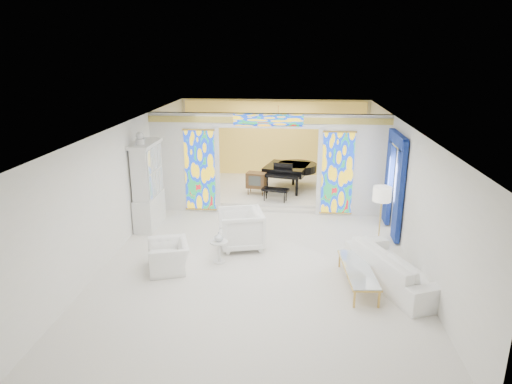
# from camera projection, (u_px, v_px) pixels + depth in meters

# --- Properties ---
(floor) EXTENTS (12.00, 12.00, 0.00)m
(floor) POSITION_uv_depth(u_px,v_px,m) (263.00, 238.00, 12.01)
(floor) COLOR silver
(floor) RESTS_ON ground
(ceiling) EXTENTS (7.00, 12.00, 0.02)m
(ceiling) POSITION_uv_depth(u_px,v_px,m) (264.00, 124.00, 11.12)
(ceiling) COLOR silver
(ceiling) RESTS_ON wall_back
(wall_back) EXTENTS (7.00, 0.02, 3.00)m
(wall_back) POSITION_uv_depth(u_px,v_px,m) (274.00, 139.00, 17.28)
(wall_back) COLOR white
(wall_back) RESTS_ON floor
(wall_front) EXTENTS (7.00, 0.02, 3.00)m
(wall_front) POSITION_uv_depth(u_px,v_px,m) (231.00, 312.00, 5.86)
(wall_front) COLOR white
(wall_front) RESTS_ON floor
(wall_left) EXTENTS (0.02, 12.00, 3.00)m
(wall_left) POSITION_uv_depth(u_px,v_px,m) (129.00, 180.00, 11.85)
(wall_left) COLOR white
(wall_left) RESTS_ON floor
(wall_right) EXTENTS (0.02, 12.00, 3.00)m
(wall_right) POSITION_uv_depth(u_px,v_px,m) (404.00, 186.00, 11.28)
(wall_right) COLOR white
(wall_right) RESTS_ON floor
(partition_wall) EXTENTS (7.00, 0.22, 3.00)m
(partition_wall) POSITION_uv_depth(u_px,v_px,m) (268.00, 159.00, 13.42)
(partition_wall) COLOR white
(partition_wall) RESTS_ON floor
(stained_glass_left) EXTENTS (0.90, 0.04, 2.40)m
(stained_glass_left) POSITION_uv_depth(u_px,v_px,m) (200.00, 170.00, 13.59)
(stained_glass_left) COLOR gold
(stained_glass_left) RESTS_ON partition_wall
(stained_glass_right) EXTENTS (0.90, 0.04, 2.40)m
(stained_glass_right) POSITION_uv_depth(u_px,v_px,m) (337.00, 173.00, 13.26)
(stained_glass_right) COLOR gold
(stained_glass_right) RESTS_ON partition_wall
(stained_glass_transom) EXTENTS (2.00, 0.04, 0.34)m
(stained_glass_transom) POSITION_uv_depth(u_px,v_px,m) (268.00, 120.00, 12.97)
(stained_glass_transom) COLOR gold
(stained_glass_transom) RESTS_ON partition_wall
(alcove_platform) EXTENTS (6.80, 3.80, 0.18)m
(alcove_platform) POSITION_uv_depth(u_px,v_px,m) (271.00, 189.00, 15.89)
(alcove_platform) COLOR silver
(alcove_platform) RESTS_ON floor
(gold_curtain_back) EXTENTS (6.70, 0.10, 2.90)m
(gold_curtain_back) POSITION_uv_depth(u_px,v_px,m) (274.00, 140.00, 17.16)
(gold_curtain_back) COLOR #FFDB58
(gold_curtain_back) RESTS_ON wall_back
(chandelier) EXTENTS (0.48, 0.48, 0.30)m
(chandelier) POSITION_uv_depth(u_px,v_px,m) (278.00, 119.00, 15.05)
(chandelier) COLOR gold
(chandelier) RESTS_ON ceiling
(blue_drapes) EXTENTS (0.14, 1.85, 2.65)m
(blue_drapes) POSITION_uv_depth(u_px,v_px,m) (395.00, 176.00, 11.93)
(blue_drapes) COLOR navy
(blue_drapes) RESTS_ON wall_right
(china_cabinet) EXTENTS (0.56, 1.46, 2.72)m
(china_cabinet) POSITION_uv_depth(u_px,v_px,m) (148.00, 186.00, 12.49)
(china_cabinet) COLOR silver
(china_cabinet) RESTS_ON floor
(armchair_left) EXTENTS (1.14, 1.22, 0.64)m
(armchair_left) POSITION_uv_depth(u_px,v_px,m) (169.00, 256.00, 10.18)
(armchair_left) COLOR silver
(armchair_left) RESTS_ON floor
(armchair_right) EXTENTS (1.29, 1.27, 0.97)m
(armchair_right) POSITION_uv_depth(u_px,v_px,m) (241.00, 229.00, 11.30)
(armchair_right) COLOR white
(armchair_right) RESTS_ON floor
(sofa) EXTENTS (1.93, 2.76, 0.75)m
(sofa) POSITION_uv_depth(u_px,v_px,m) (396.00, 267.00, 9.54)
(sofa) COLOR white
(sofa) RESTS_ON floor
(side_table) EXTENTS (0.56, 0.56, 0.53)m
(side_table) POSITION_uv_depth(u_px,v_px,m) (219.00, 248.00, 10.52)
(side_table) COLOR silver
(side_table) RESTS_ON floor
(vase) EXTENTS (0.27, 0.27, 0.21)m
(vase) POSITION_uv_depth(u_px,v_px,m) (219.00, 237.00, 10.44)
(vase) COLOR white
(vase) RESTS_ON side_table
(coffee_table) EXTENTS (0.70, 1.88, 0.41)m
(coffee_table) POSITION_uv_depth(u_px,v_px,m) (358.00, 269.00, 9.45)
(coffee_table) COLOR silver
(coffee_table) RESTS_ON floor
(floor_lamp) EXTENTS (0.51, 0.51, 1.72)m
(floor_lamp) POSITION_uv_depth(u_px,v_px,m) (382.00, 198.00, 10.52)
(floor_lamp) COLOR gold
(floor_lamp) RESTS_ON floor
(grand_piano) EXTENTS (1.99, 2.67, 1.03)m
(grand_piano) POSITION_uv_depth(u_px,v_px,m) (291.00, 169.00, 15.47)
(grand_piano) COLOR black
(grand_piano) RESTS_ON alcove_platform
(tv_console) EXTENTS (0.69, 0.53, 0.73)m
(tv_console) POSITION_uv_depth(u_px,v_px,m) (256.00, 180.00, 14.95)
(tv_console) COLOR brown
(tv_console) RESTS_ON alcove_platform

